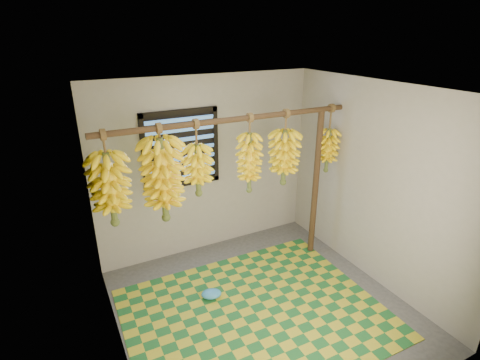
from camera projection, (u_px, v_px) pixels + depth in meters
floor at (263, 308)px, 4.20m from camera, size 3.00×3.00×0.01m
ceiling at (269, 90)px, 3.30m from camera, size 3.00×3.00×0.01m
wall_back at (207, 167)px, 4.99m from camera, size 3.00×0.01×2.40m
wall_left at (110, 250)px, 3.10m from camera, size 0.01×3.00×2.40m
wall_right at (375, 185)px, 4.39m from camera, size 0.01×3.00×2.40m
window at (181, 149)px, 4.70m from camera, size 1.00×0.04×1.00m
hanging_pole at (234, 119)px, 4.03m from camera, size 3.00×0.06×0.06m
support_post at (316, 185)px, 4.91m from camera, size 0.08×0.08×2.00m
woven_mat at (255, 313)px, 4.11m from camera, size 2.76×2.23×0.01m
plastic_bag at (211, 294)px, 4.33m from camera, size 0.28×0.23×0.10m
banana_bunch_a at (111, 190)px, 3.65m from camera, size 0.38×0.38×0.98m
banana_bunch_b at (163, 180)px, 3.88m from camera, size 0.43×0.43×1.06m
banana_bunch_c at (198, 170)px, 4.03m from camera, size 0.31×0.31×0.85m
banana_bunch_d at (249, 163)px, 4.31m from camera, size 0.29×0.29×0.94m
banana_bunch_e at (284, 157)px, 4.52m from camera, size 0.36×0.36×0.93m
banana_bunch_f at (328, 150)px, 4.81m from camera, size 0.28×0.28×0.88m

